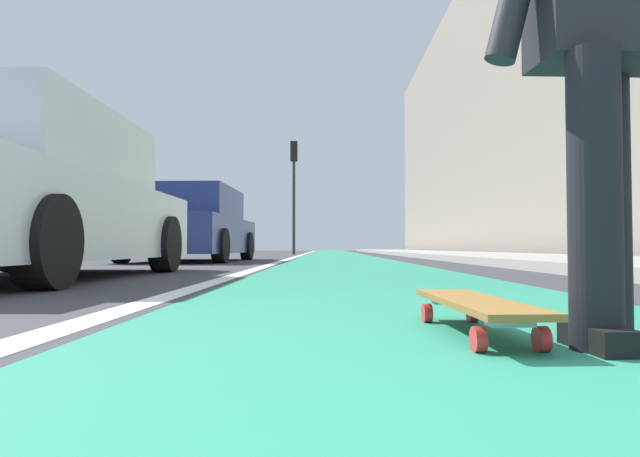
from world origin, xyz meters
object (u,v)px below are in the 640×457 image
(skateboard, at_px, (475,306))
(parked_car_mid, at_px, (191,226))
(traffic_light, at_px, (294,177))
(skater_person, at_px, (602,26))
(parked_car_near, at_px, (25,199))

(skateboard, relative_size, parked_car_mid, 0.19)
(parked_car_mid, bearing_deg, traffic_light, -7.12)
(skater_person, height_order, parked_car_near, skater_person)
(parked_car_near, height_order, traffic_light, traffic_light)
(skateboard, bearing_deg, parked_car_near, 44.80)
(skater_person, height_order, parked_car_mid, skater_person)
(skater_person, relative_size, traffic_light, 0.36)
(skateboard, distance_m, traffic_light, 21.26)
(parked_car_near, bearing_deg, skateboard, -135.20)
(skateboard, distance_m, skater_person, 0.92)
(skater_person, bearing_deg, traffic_light, 5.73)
(parked_car_near, distance_m, traffic_light, 18.01)
(parked_car_near, xyz_separation_m, parked_car_mid, (6.38, 0.04, -0.00))
(skater_person, distance_m, parked_car_mid, 10.33)
(skater_person, xyz_separation_m, parked_car_mid, (9.70, 3.54, -0.23))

